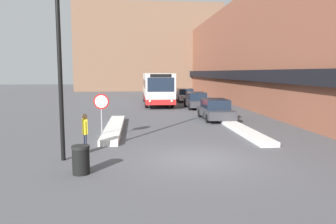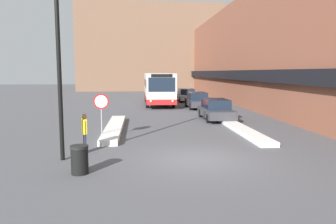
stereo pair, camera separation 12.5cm
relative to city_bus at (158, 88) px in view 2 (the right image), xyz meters
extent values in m
plane|color=#515156|center=(0.18, -21.76, -1.74)|extent=(160.00, 160.00, 0.00)
cube|color=brown|center=(10.18, 2.24, 3.53)|extent=(5.00, 60.00, 10.55)
cube|color=black|center=(7.43, 2.24, 1.31)|extent=(0.50, 60.00, 0.90)
cube|color=brown|center=(0.18, 27.23, 5.91)|extent=(26.00, 8.00, 15.31)
cube|color=silver|center=(-3.42, -15.00, -1.60)|extent=(0.90, 8.43, 0.28)
cube|color=silver|center=(3.78, -15.42, -1.63)|extent=(0.90, 9.35, 0.22)
cube|color=silver|center=(0.00, 0.01, 0.08)|extent=(2.67, 10.51, 2.76)
cube|color=red|center=(0.00, 0.01, -1.05)|extent=(2.69, 10.53, 0.48)
cube|color=#192333|center=(0.00, 0.01, 0.47)|extent=(2.69, 9.67, 0.76)
cube|color=#192333|center=(0.00, -5.26, 0.50)|extent=(2.35, 0.03, 1.24)
cube|color=black|center=(0.00, -5.26, 1.28)|extent=(1.87, 0.03, 0.28)
sphere|color=#F2EAC6|center=(-0.96, -5.27, -0.94)|extent=(0.20, 0.20, 0.20)
sphere|color=#F2EAC6|center=(0.96, -5.27, -0.94)|extent=(0.20, 0.20, 0.20)
cylinder|color=black|center=(-1.22, -3.25, -1.22)|extent=(0.28, 1.05, 1.05)
cylinder|color=black|center=(1.22, -3.25, -1.22)|extent=(0.28, 1.05, 1.05)
cylinder|color=black|center=(-1.22, 3.26, -1.22)|extent=(0.28, 1.05, 1.05)
cylinder|color=black|center=(1.22, 3.26, -1.22)|extent=(0.28, 1.05, 1.05)
cube|color=#38383D|center=(3.38, -11.43, -1.22)|extent=(1.84, 4.44, 0.55)
cube|color=#192333|center=(3.38, -11.32, -0.62)|extent=(1.62, 2.44, 0.65)
cylinder|color=black|center=(4.21, -12.81, -1.44)|extent=(0.20, 0.60, 0.60)
cylinder|color=black|center=(2.54, -12.81, -1.44)|extent=(0.20, 0.60, 0.60)
cylinder|color=black|center=(4.21, -10.06, -1.44)|extent=(0.20, 0.60, 0.60)
cylinder|color=black|center=(2.54, -10.06, -1.44)|extent=(0.20, 0.60, 0.60)
cube|color=#38383D|center=(3.38, -3.97, -1.21)|extent=(1.79, 4.44, 0.55)
cube|color=#192333|center=(3.38, -3.86, -0.61)|extent=(1.57, 2.44, 0.66)
cylinder|color=black|center=(4.19, -5.35, -1.43)|extent=(0.20, 0.63, 0.63)
cylinder|color=black|center=(2.56, -5.35, -1.43)|extent=(0.20, 0.63, 0.63)
cylinder|color=black|center=(4.19, -2.59, -1.43)|extent=(0.20, 0.63, 0.63)
cylinder|color=black|center=(2.56, -2.59, -1.43)|extent=(0.20, 0.63, 0.63)
cube|color=#B7B7BC|center=(3.38, 3.06, -1.21)|extent=(1.82, 4.22, 0.54)
cube|color=#192333|center=(3.38, 3.17, -0.61)|extent=(1.60, 2.32, 0.66)
cylinder|color=black|center=(4.21, 1.76, -1.41)|extent=(0.20, 0.65, 0.65)
cylinder|color=black|center=(2.55, 1.76, -1.41)|extent=(0.20, 0.65, 0.65)
cylinder|color=black|center=(4.21, 4.37, -1.41)|extent=(0.20, 0.65, 0.65)
cylinder|color=black|center=(2.55, 4.37, -1.41)|extent=(0.20, 0.65, 0.65)
cylinder|color=gray|center=(-3.86, -17.46, -0.61)|extent=(0.07, 0.07, 2.27)
cylinder|color=red|center=(-3.86, -17.48, 0.15)|extent=(0.76, 0.03, 0.76)
cylinder|color=white|center=(-3.86, -17.50, 0.15)|extent=(0.62, 0.02, 0.62)
cylinder|color=black|center=(-4.92, -21.34, 1.52)|extent=(0.16, 0.16, 6.52)
cylinder|color=#333851|center=(-4.28, -20.10, -1.34)|extent=(0.12, 0.12, 0.81)
cylinder|color=#333851|center=(-4.23, -20.38, -1.34)|extent=(0.12, 0.12, 0.81)
cube|color=yellow|center=(-4.25, -20.24, -0.63)|extent=(0.28, 0.47, 0.61)
sphere|color=#9E7556|center=(-4.25, -20.24, -0.22)|extent=(0.22, 0.22, 0.22)
cylinder|color=yellow|center=(-4.30, -20.03, -0.66)|extent=(0.09, 0.09, 0.57)
cylinder|color=yellow|center=(-4.21, -20.46, -0.66)|extent=(0.09, 0.09, 0.57)
cylinder|color=black|center=(-3.95, -23.14, -1.32)|extent=(0.56, 0.56, 0.85)
cylinder|color=black|center=(-3.95, -23.14, -0.84)|extent=(0.59, 0.59, 0.10)
camera|label=1|loc=(-2.10, -33.81, 1.59)|focal=35.00mm
camera|label=2|loc=(-1.98, -33.82, 1.59)|focal=35.00mm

